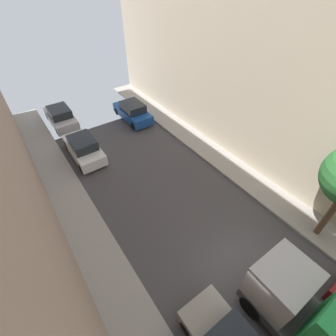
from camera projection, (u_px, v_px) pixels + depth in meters
The scene contains 5 objects.
ground at pixel (246, 277), 10.70m from camera, with size 32.00×32.00×0.00m, color #423F42.
sidewalk_right at pixel (308, 223), 12.80m from camera, with size 2.00×44.00×0.15m, color gray.
parked_car_left_3 at pixel (84, 148), 16.73m from camera, with size 1.78×4.20×1.57m.
parked_car_left_4 at pixel (61, 117), 19.97m from camera, with size 1.78×4.20×1.57m.
parked_car_right_2 at pixel (133, 112), 20.63m from camera, with size 1.78×4.20×1.57m.
Camera 1 is at (-5.57, -1.77, 10.82)m, focal length 25.25 mm.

